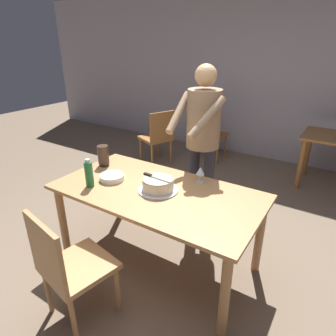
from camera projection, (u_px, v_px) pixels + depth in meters
The scene contains 13 objects.
ground_plane at pixel (158, 260), 2.77m from camera, with size 14.00×14.00×0.00m, color #7A6651.
back_wall at pixel (271, 77), 4.73m from camera, with size 10.00×0.12×2.70m, color #ADA8B2.
main_dining_table at pixel (157, 200), 2.51m from camera, with size 1.76×0.92×0.75m.
cake_on_platter at pixel (158, 185), 2.45m from camera, with size 0.34×0.34×0.11m.
cake_knife at pixel (151, 176), 2.46m from camera, with size 0.27×0.04×0.02m.
plate_stack at pixel (112, 177), 2.64m from camera, with size 0.22×0.22×0.05m.
wine_glass_near at pixel (200, 171), 2.57m from camera, with size 0.08×0.08×0.14m.
water_bottle at pixel (89, 174), 2.49m from camera, with size 0.07×0.07×0.25m.
hurricane_lamp at pixel (103, 156), 2.91m from camera, with size 0.11×0.11×0.21m.
person_cutting_cake at pixel (202, 134), 2.82m from camera, with size 0.46×0.57×1.72m.
chair_near_side at pixel (68, 265), 2.02m from camera, with size 0.52×0.52×0.90m.
background_chair_0 at pixel (158, 136), 4.72m from camera, with size 0.58×0.58×0.90m.
background_chair_1 at pixel (211, 133), 4.88m from camera, with size 0.45×0.45×0.90m.
Camera 1 is at (1.26, -1.79, 1.91)m, focal length 31.44 mm.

